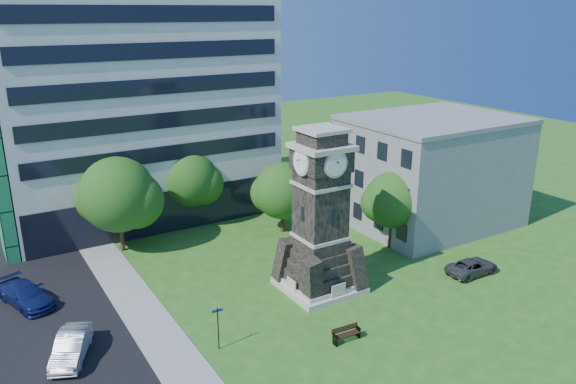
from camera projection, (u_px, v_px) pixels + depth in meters
ground at (300, 310)px, 39.15m from camera, size 160.00×160.00×0.00m
sidewalk at (144, 314)px, 38.51m from camera, size 3.00×70.00×0.06m
street at (8, 352)px, 34.32m from camera, size 14.00×80.00×0.02m
clock_tower at (320, 222)px, 40.62m from camera, size 5.40×5.40×12.22m
office_tall at (129, 72)px, 54.15m from camera, size 26.20×15.11×28.60m
office_low at (431, 170)px, 53.90m from camera, size 15.20×12.20×10.40m
car_street_mid at (71, 347)px, 33.50m from camera, size 3.40×4.93×1.54m
car_street_north at (26, 295)px, 39.62m from camera, size 3.71×5.65×1.52m
car_east_lot at (472, 267)px, 44.26m from camera, size 4.49×2.13×1.24m
park_bench at (346, 333)px, 35.33m from camera, size 1.93×0.51×1.00m
street_sign at (218, 324)px, 34.07m from camera, size 0.68×0.07×2.84m
tree_nw at (119, 197)px, 47.31m from camera, size 7.06×6.42×8.32m
tree_nc at (190, 181)px, 53.54m from camera, size 6.09×5.53×7.32m
tree_ne at (283, 192)px, 51.78m from camera, size 5.87×5.34×6.71m
tree_east at (393, 202)px, 48.09m from camera, size 5.36×4.87×6.88m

